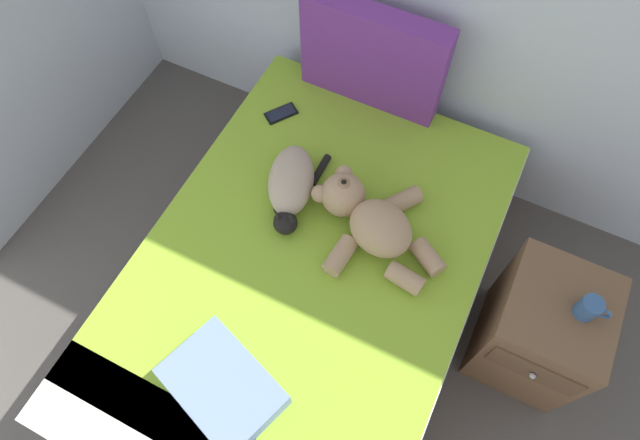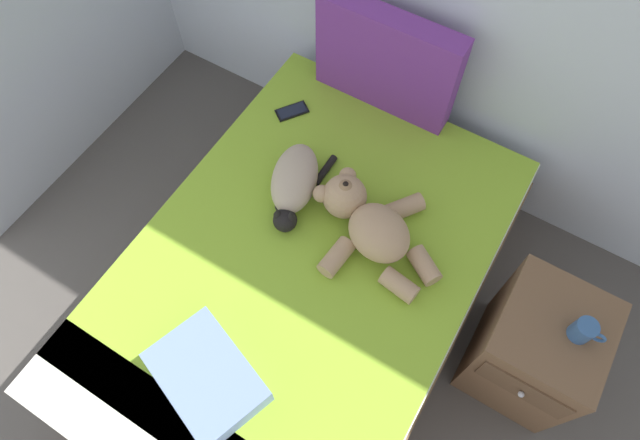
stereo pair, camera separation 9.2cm
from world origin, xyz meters
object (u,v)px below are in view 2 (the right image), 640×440
(teddy_bear, at_px, (369,223))
(nightstand, at_px, (532,348))
(throw_pillow, at_px, (207,377))
(patterned_cushion, at_px, (386,62))
(cat, at_px, (294,183))
(bed, at_px, (305,286))
(cell_phone, at_px, (292,111))
(mug, at_px, (584,331))

(teddy_bear, bearing_deg, nightstand, -0.53)
(throw_pillow, bearing_deg, patterned_cushion, 93.50)
(cat, distance_m, nightstand, 1.20)
(cat, relative_size, throw_pillow, 1.11)
(nightstand, bearing_deg, cat, 178.96)
(patterned_cushion, height_order, teddy_bear, patterned_cushion)
(throw_pillow, xyz_separation_m, nightstand, (1.00, 0.81, -0.28))
(patterned_cushion, height_order, nightstand, patterned_cushion)
(nightstand, bearing_deg, bed, -165.92)
(teddy_bear, bearing_deg, throw_pillow, -103.54)
(cell_phone, height_order, mug, mug)
(bed, distance_m, cell_phone, 0.81)
(bed, relative_size, cat, 4.45)
(nightstand, bearing_deg, throw_pillow, -140.96)
(patterned_cushion, distance_m, throw_pillow, 1.49)
(patterned_cushion, bearing_deg, nightstand, -31.49)
(cat, bearing_deg, mug, -0.62)
(bed, bearing_deg, throw_pillow, -94.02)
(throw_pillow, bearing_deg, nightstand, 39.04)
(mug, bearing_deg, cell_phone, 165.72)
(teddy_bear, bearing_deg, mug, 0.02)
(teddy_bear, relative_size, nightstand, 1.04)
(teddy_bear, bearing_deg, cell_phone, 148.26)
(teddy_bear, bearing_deg, patterned_cushion, 113.54)
(bed, bearing_deg, teddy_bear, 57.67)
(throw_pillow, distance_m, nightstand, 1.32)
(patterned_cushion, height_order, cat, patterned_cushion)
(cell_phone, bearing_deg, patterned_cushion, 41.59)
(bed, height_order, throw_pillow, throw_pillow)
(bed, distance_m, throw_pillow, 0.65)
(patterned_cushion, xyz_separation_m, throw_pillow, (0.09, -1.48, -0.19))
(patterned_cushion, bearing_deg, cell_phone, -138.41)
(mug, bearing_deg, bed, -166.38)
(teddy_bear, relative_size, cell_phone, 3.78)
(cat, xyz_separation_m, throw_pillow, (0.17, -0.83, -0.02))
(patterned_cushion, relative_size, mug, 5.44)
(teddy_bear, distance_m, throw_pillow, 0.84)
(cat, bearing_deg, nightstand, -1.04)
(bed, bearing_deg, nightstand, 14.08)
(mug, bearing_deg, nightstand, -173.29)
(teddy_bear, bearing_deg, cat, 177.84)
(bed, height_order, teddy_bear, teddy_bear)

